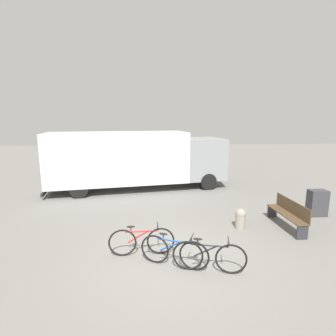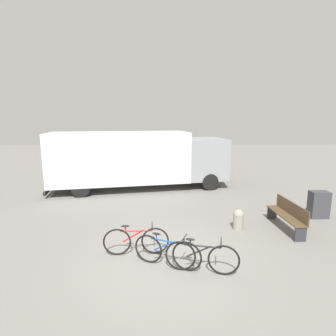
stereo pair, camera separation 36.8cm
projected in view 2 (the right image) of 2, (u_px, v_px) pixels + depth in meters
The scene contains 8 objects.
ground_plane at pixel (167, 261), 6.58m from camera, with size 60.00×60.00×0.00m, color slate.
delivery_truck at pixel (138, 158), 13.21m from camera, with size 9.08×3.75×2.88m.
park_bench at pixel (288, 214), 8.42m from camera, with size 0.48×1.93×0.91m.
bicycle_near at pixel (136, 241), 6.84m from camera, with size 1.72×0.44×0.82m.
bicycle_middle at pixel (167, 251), 6.28m from camera, with size 1.61×0.72×0.82m.
bicycle_far at pixel (202, 257), 6.03m from camera, with size 1.69×0.52×0.82m.
bollard_near_bench at pixel (238, 219), 8.41m from camera, with size 0.34×0.34×0.67m.
utility_box at pixel (319, 205), 9.42m from camera, with size 0.64×0.41×0.97m.
Camera 2 is at (-0.12, -6.04, 3.52)m, focal length 28.00 mm.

